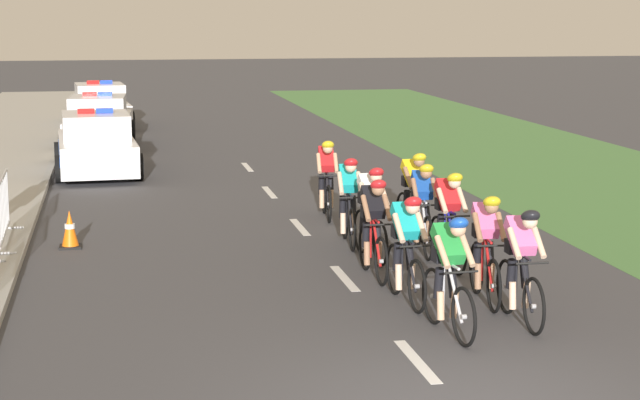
{
  "coord_description": "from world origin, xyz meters",
  "views": [
    {
      "loc": [
        -3.31,
        -9.99,
        3.94
      ],
      "look_at": [
        -0.27,
        6.22,
        1.1
      ],
      "focal_mm": 62.16,
      "sensor_mm": 36.0,
      "label": 1
    }
  ],
  "objects_px": {
    "cyclist_lead": "(449,273)",
    "cyclist_ninth": "(349,199)",
    "cyclist_tenth": "(414,193)",
    "police_car_second": "(98,123)",
    "cyclist_fourth": "(486,247)",
    "cyclist_sixth": "(448,218)",
    "police_car_nearest": "(96,146)",
    "traffic_cone_near": "(70,230)",
    "cyclist_seventh": "(371,211)",
    "cyclist_third": "(406,247)",
    "police_car_third": "(100,107)",
    "crowd_barrier_rear": "(3,210)",
    "cyclist_second": "(521,264)",
    "cyclist_eleventh": "(327,178)",
    "cyclist_fifth": "(374,226)",
    "cyclist_eighth": "(423,207)"
  },
  "relations": [
    {
      "from": "cyclist_lead",
      "to": "cyclist_ninth",
      "type": "distance_m",
      "value": 5.38
    },
    {
      "from": "cyclist_tenth",
      "to": "police_car_second",
      "type": "bearing_deg",
      "value": 111.07
    },
    {
      "from": "cyclist_fourth",
      "to": "cyclist_sixth",
      "type": "height_order",
      "value": "same"
    },
    {
      "from": "cyclist_sixth",
      "to": "police_car_nearest",
      "type": "relative_size",
      "value": 0.38
    },
    {
      "from": "traffic_cone_near",
      "to": "cyclist_ninth",
      "type": "bearing_deg",
      "value": -8.03
    },
    {
      "from": "cyclist_seventh",
      "to": "police_car_second",
      "type": "height_order",
      "value": "police_car_second"
    },
    {
      "from": "cyclist_ninth",
      "to": "cyclist_third",
      "type": "bearing_deg",
      "value": -90.52
    },
    {
      "from": "traffic_cone_near",
      "to": "cyclist_sixth",
      "type": "bearing_deg",
      "value": -24.02
    },
    {
      "from": "police_car_third",
      "to": "crowd_barrier_rear",
      "type": "distance_m",
      "value": 19.44
    },
    {
      "from": "cyclist_tenth",
      "to": "police_car_nearest",
      "type": "height_order",
      "value": "police_car_nearest"
    },
    {
      "from": "cyclist_fourth",
      "to": "police_car_nearest",
      "type": "relative_size",
      "value": 0.38
    },
    {
      "from": "cyclist_seventh",
      "to": "police_car_third",
      "type": "xyz_separation_m",
      "value": [
        -4.39,
        21.37,
        -0.11
      ]
    },
    {
      "from": "cyclist_second",
      "to": "cyclist_ninth",
      "type": "xyz_separation_m",
      "value": [
        -1.13,
        5.09,
        0.0
      ]
    },
    {
      "from": "cyclist_fourth",
      "to": "traffic_cone_near",
      "type": "bearing_deg",
      "value": 140.41
    },
    {
      "from": "police_car_third",
      "to": "cyclist_eleventh",
      "type": "bearing_deg",
      "value": -76.13
    },
    {
      "from": "cyclist_second",
      "to": "crowd_barrier_rear",
      "type": "xyz_separation_m",
      "value": [
        -6.84,
        5.91,
        -0.14
      ]
    },
    {
      "from": "cyclist_eleventh",
      "to": "police_car_third",
      "type": "relative_size",
      "value": 0.38
    },
    {
      "from": "cyclist_fifth",
      "to": "cyclist_ninth",
      "type": "relative_size",
      "value": 1.0
    },
    {
      "from": "police_car_second",
      "to": "cyclist_ninth",
      "type": "bearing_deg",
      "value": -73.81
    },
    {
      "from": "crowd_barrier_rear",
      "to": "cyclist_fourth",
      "type": "bearing_deg",
      "value": -35.79
    },
    {
      "from": "cyclist_third",
      "to": "cyclist_tenth",
      "type": "distance_m",
      "value": 4.46
    },
    {
      "from": "cyclist_lead",
      "to": "cyclist_eleventh",
      "type": "relative_size",
      "value": 1.0
    },
    {
      "from": "police_car_third",
      "to": "cyclist_ninth",
      "type": "bearing_deg",
      "value": -78.04
    },
    {
      "from": "cyclist_third",
      "to": "cyclist_fifth",
      "type": "xyz_separation_m",
      "value": [
        -0.09,
        1.52,
        0.0
      ]
    },
    {
      "from": "police_car_second",
      "to": "police_car_third",
      "type": "height_order",
      "value": "same"
    },
    {
      "from": "police_car_second",
      "to": "police_car_third",
      "type": "relative_size",
      "value": 0.99
    },
    {
      "from": "cyclist_fourth",
      "to": "crowd_barrier_rear",
      "type": "height_order",
      "value": "cyclist_fourth"
    },
    {
      "from": "cyclist_lead",
      "to": "police_car_nearest",
      "type": "relative_size",
      "value": 0.38
    },
    {
      "from": "cyclist_fourth",
      "to": "police_car_third",
      "type": "height_order",
      "value": "police_car_third"
    },
    {
      "from": "cyclist_sixth",
      "to": "traffic_cone_near",
      "type": "distance_m",
      "value": 6.35
    },
    {
      "from": "cyclist_ninth",
      "to": "cyclist_seventh",
      "type": "bearing_deg",
      "value": -84.45
    },
    {
      "from": "cyclist_sixth",
      "to": "crowd_barrier_rear",
      "type": "relative_size",
      "value": 0.74
    },
    {
      "from": "cyclist_lead",
      "to": "cyclist_second",
      "type": "relative_size",
      "value": 1.0
    },
    {
      "from": "cyclist_fourth",
      "to": "cyclist_ninth",
      "type": "relative_size",
      "value": 1.0
    },
    {
      "from": "cyclist_sixth",
      "to": "police_car_nearest",
      "type": "bearing_deg",
      "value": 115.89
    },
    {
      "from": "cyclist_fourth",
      "to": "cyclist_sixth",
      "type": "bearing_deg",
      "value": 86.63
    },
    {
      "from": "cyclist_second",
      "to": "cyclist_eleventh",
      "type": "bearing_deg",
      "value": 97.79
    },
    {
      "from": "police_car_nearest",
      "to": "traffic_cone_near",
      "type": "xyz_separation_m",
      "value": [
        -0.35,
        -8.62,
        -0.37
      ]
    },
    {
      "from": "police_car_nearest",
      "to": "crowd_barrier_rear",
      "type": "relative_size",
      "value": 1.93
    },
    {
      "from": "cyclist_second",
      "to": "cyclist_eighth",
      "type": "distance_m",
      "value": 4.18
    },
    {
      "from": "cyclist_second",
      "to": "cyclist_fourth",
      "type": "distance_m",
      "value": 1.06
    },
    {
      "from": "cyclist_sixth",
      "to": "cyclist_eleventh",
      "type": "relative_size",
      "value": 1.0
    },
    {
      "from": "police_car_third",
      "to": "police_car_nearest",
      "type": "bearing_deg",
      "value": -90.0
    },
    {
      "from": "cyclist_fourth",
      "to": "cyclist_ninth",
      "type": "bearing_deg",
      "value": 104.34
    },
    {
      "from": "cyclist_fourth",
      "to": "traffic_cone_near",
      "type": "height_order",
      "value": "cyclist_fourth"
    },
    {
      "from": "cyclist_sixth",
      "to": "crowd_barrier_rear",
      "type": "distance_m",
      "value": 7.39
    },
    {
      "from": "cyclist_third",
      "to": "crowd_barrier_rear",
      "type": "bearing_deg",
      "value": 140.4
    },
    {
      "from": "cyclist_seventh",
      "to": "police_car_third",
      "type": "distance_m",
      "value": 21.82
    },
    {
      "from": "cyclist_ninth",
      "to": "cyclist_sixth",
      "type": "bearing_deg",
      "value": -59.06
    },
    {
      "from": "cyclist_fifth",
      "to": "cyclist_eighth",
      "type": "distance_m",
      "value": 1.85
    }
  ]
}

